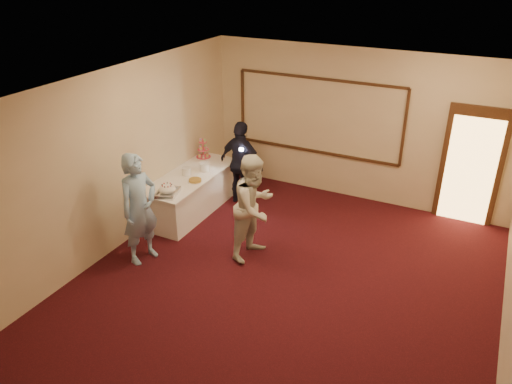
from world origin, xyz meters
TOP-DOWN VIEW (x-y plane):
  - floor at (0.00, 0.00)m, footprint 7.00×7.00m
  - room_walls at (0.00, 0.00)m, footprint 6.04×7.04m
  - wall_molding at (-0.80, 3.47)m, footprint 3.45×0.04m
  - doorway at (2.15, 3.45)m, footprint 1.05×0.07m
  - buffet_table at (-2.56, 1.47)m, footprint 0.88×2.25m
  - pavlova_tray at (-2.46, 0.59)m, footprint 0.46×0.52m
  - cupcake_stand at (-2.81, 2.34)m, footprint 0.30×0.30m
  - plate_stack_a at (-2.62, 1.44)m, footprint 0.18×0.18m
  - plate_stack_b at (-2.42, 1.75)m, footprint 0.20×0.20m
  - tart at (-2.31, 1.24)m, footprint 0.27×0.27m
  - man at (-2.36, -0.27)m, footprint 0.58×0.76m
  - woman at (-0.80, 0.66)m, footprint 0.82×0.97m
  - guest at (-1.88, 2.24)m, footprint 1.04×0.57m
  - camera_flash at (-1.77, 2.04)m, footprint 0.08×0.05m

SIDE VIEW (x-z plane):
  - floor at x=0.00m, z-range 0.00..0.00m
  - buffet_table at x=-2.56m, z-range 0.00..0.77m
  - tart at x=-2.31m, z-range 0.77..0.82m
  - guest at x=-1.88m, z-range 0.00..1.69m
  - plate_stack_a at x=-2.62m, z-range 0.77..0.92m
  - pavlova_tray at x=-2.46m, z-range 0.76..0.94m
  - plate_stack_b at x=-2.42m, z-range 0.77..0.93m
  - woman at x=-0.80m, z-range 0.00..1.77m
  - man at x=-2.36m, z-range 0.00..1.85m
  - cupcake_stand at x=-2.81m, z-range 0.71..1.14m
  - doorway at x=2.15m, z-range -0.02..2.18m
  - camera_flash at x=-1.77m, z-range 1.20..1.25m
  - wall_molding at x=-0.80m, z-range 0.83..2.38m
  - room_walls at x=0.00m, z-range 0.52..3.54m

